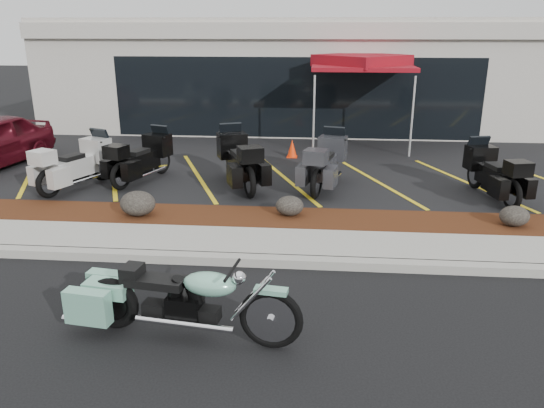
# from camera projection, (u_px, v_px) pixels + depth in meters

# --- Properties ---
(ground) EXTENTS (90.00, 90.00, 0.00)m
(ground) POSITION_uv_depth(u_px,v_px,m) (262.00, 291.00, 7.89)
(ground) COLOR black
(ground) RESTS_ON ground
(curb) EXTENTS (24.00, 0.25, 0.15)m
(curb) POSITION_uv_depth(u_px,v_px,m) (268.00, 261.00, 8.71)
(curb) COLOR gray
(curb) RESTS_ON ground
(sidewalk) EXTENTS (24.00, 1.20, 0.15)m
(sidewalk) POSITION_uv_depth(u_px,v_px,m) (272.00, 244.00, 9.37)
(sidewalk) COLOR gray
(sidewalk) RESTS_ON ground
(mulch_bed) EXTENTS (24.00, 1.20, 0.16)m
(mulch_bed) POSITION_uv_depth(u_px,v_px,m) (277.00, 220.00, 10.51)
(mulch_bed) COLOR black
(mulch_bed) RESTS_ON ground
(upper_lot) EXTENTS (26.00, 9.60, 0.15)m
(upper_lot) POSITION_uv_depth(u_px,v_px,m) (291.00, 157.00, 15.61)
(upper_lot) COLOR black
(upper_lot) RESTS_ON ground
(dealership_building) EXTENTS (18.00, 8.16, 4.00)m
(dealership_building) POSITION_uv_depth(u_px,v_px,m) (300.00, 72.00, 20.91)
(dealership_building) COLOR #AAA299
(dealership_building) RESTS_ON ground
(boulder_left) EXTENTS (0.70, 0.59, 0.50)m
(boulder_left) POSITION_uv_depth(u_px,v_px,m) (138.00, 203.00, 10.48)
(boulder_left) COLOR black
(boulder_left) RESTS_ON mulch_bed
(boulder_mid) EXTENTS (0.56, 0.46, 0.39)m
(boulder_mid) POSITION_uv_depth(u_px,v_px,m) (290.00, 206.00, 10.50)
(boulder_mid) COLOR black
(boulder_mid) RESTS_ON mulch_bed
(boulder_right) EXTENTS (0.55, 0.46, 0.39)m
(boulder_right) POSITION_uv_depth(u_px,v_px,m) (514.00, 216.00, 9.95)
(boulder_right) COLOR black
(boulder_right) RESTS_ON mulch_bed
(hero_cruiser) EXTENTS (3.04, 1.15, 1.04)m
(hero_cruiser) POSITION_uv_depth(u_px,v_px,m) (271.00, 310.00, 6.32)
(hero_cruiser) COLOR #77BA9E
(hero_cruiser) RESTS_ON ground
(touring_white) EXTENTS (1.62, 2.35, 1.28)m
(touring_white) POSITION_uv_depth(u_px,v_px,m) (101.00, 155.00, 12.80)
(touring_white) COLOR beige
(touring_white) RESTS_ON upper_lot
(touring_black_front) EXTENTS (1.52, 2.31, 1.26)m
(touring_black_front) POSITION_uv_depth(u_px,v_px,m) (161.00, 150.00, 13.37)
(touring_black_front) COLOR black
(touring_black_front) RESTS_ON upper_lot
(touring_black_mid) EXTENTS (1.75, 2.53, 1.38)m
(touring_black_mid) POSITION_uv_depth(u_px,v_px,m) (231.00, 151.00, 12.99)
(touring_black_mid) COLOR black
(touring_black_mid) RESTS_ON upper_lot
(touring_grey) EXTENTS (1.39, 2.39, 1.31)m
(touring_grey) POSITION_uv_depth(u_px,v_px,m) (334.00, 153.00, 12.89)
(touring_grey) COLOR #303135
(touring_grey) RESTS_ON upper_lot
(touring_black_rear) EXTENTS (1.25, 2.25, 1.23)m
(touring_black_rear) POSITION_uv_depth(u_px,v_px,m) (477.00, 162.00, 12.16)
(touring_black_rear) COLOR black
(touring_black_rear) RESTS_ON upper_lot
(traffic_cone) EXTENTS (0.37, 0.37, 0.51)m
(traffic_cone) POSITION_uv_depth(u_px,v_px,m) (292.00, 148.00, 15.21)
(traffic_cone) COLOR #ED3107
(traffic_cone) RESTS_ON upper_lot
(popup_canopy) EXTENTS (3.62, 3.62, 2.77)m
(popup_canopy) POSITION_uv_depth(u_px,v_px,m) (362.00, 63.00, 15.98)
(popup_canopy) COLOR silver
(popup_canopy) RESTS_ON upper_lot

